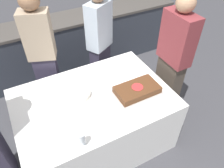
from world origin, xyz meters
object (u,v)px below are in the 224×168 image
Objects in this scene: person_seated_right at (172,62)px; cake at (137,90)px; person_standing_back at (43,57)px; wine_glass at (82,138)px; person_cutting_cake at (100,45)px; plate_stack at (80,94)px.

cake is at bearing -75.85° from person_seated_right.
person_standing_back is (-0.76, 0.94, 0.10)m from cake.
wine_glass is 1.28m from person_standing_back.
wine_glass is 0.10× the size of person_seated_right.
person_standing_back reaches higher than person_seated_right.
person_standing_back is at bearing -30.15° from person_cutting_cake.
person_standing_back is at bearing 89.38° from wine_glass.
cake is 0.94m from person_cutting_cake.
person_cutting_cake reaches higher than plate_stack.
cake is at bearing 149.75° from person_standing_back.
person_seated_right is at bearing 96.76° from person_cutting_cake.
person_seated_right reaches higher than wine_glass.
person_seated_right is 1.56m from person_standing_back.
plate_stack is at bearing 20.62° from person_cutting_cake.
cake is 2.19× the size of plate_stack.
cake is at bearing 23.85° from wine_glass.
wine_glass is at bearing -108.97° from plate_stack.
plate_stack is 0.91m from person_cutting_cake.
person_standing_back reaches higher than plate_stack.
wine_glass is at bearing 110.20° from person_standing_back.
plate_stack is 0.14× the size of person_cutting_cake.
person_seated_right is at bearing 170.53° from person_standing_back.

